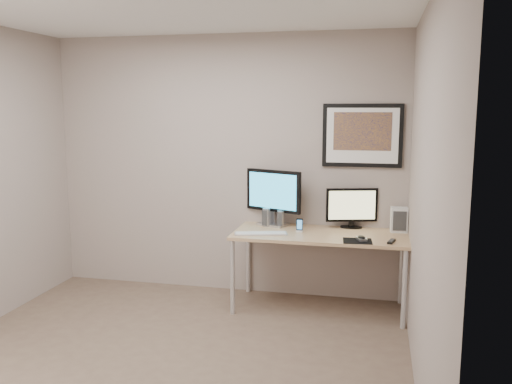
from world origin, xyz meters
TOP-DOWN VIEW (x-y plane):
  - floor at (0.00, 0.00)m, footprint 3.60×3.60m
  - room at (0.00, 0.45)m, footprint 3.60×3.60m
  - desk at (1.00, 1.35)m, footprint 1.60×0.70m
  - framed_art at (1.35, 1.68)m, footprint 0.75×0.04m
  - monitor_large at (0.51, 1.59)m, footprint 0.58×0.28m
  - monitor_tv at (1.27, 1.63)m, footprint 0.49×0.17m
  - speaker_left at (0.46, 1.52)m, footprint 0.09×0.09m
  - speaker_right at (0.60, 1.51)m, footprint 0.07×0.07m
  - phone_dock at (0.81, 1.36)m, footprint 0.06×0.06m
  - keyboard at (0.47, 1.19)m, footprint 0.50×0.25m
  - mousepad at (1.35, 1.12)m, footprint 0.27×0.24m
  - mouse at (1.38, 1.15)m, footprint 0.10×0.13m
  - remote at (1.64, 1.14)m, footprint 0.08×0.16m
  - fan_unit at (1.71, 1.56)m, footprint 0.16×0.12m

SIDE VIEW (x-z plane):
  - floor at x=0.00m, z-range 0.00..0.00m
  - desk at x=1.00m, z-range 0.30..1.03m
  - mousepad at x=1.35m, z-range 0.73..0.73m
  - keyboard at x=0.47m, z-range 0.73..0.75m
  - remote at x=1.64m, z-range 0.73..0.75m
  - mouse at x=1.38m, z-range 0.73..0.77m
  - phone_dock at x=0.81m, z-range 0.73..0.86m
  - speaker_right at x=0.60m, z-range 0.73..0.89m
  - speaker_left at x=0.46m, z-range 0.73..0.91m
  - fan_unit at x=1.71m, z-range 0.73..0.96m
  - monitor_tv at x=1.27m, z-range 0.74..1.13m
  - monitor_large at x=0.51m, z-range 0.76..1.31m
  - framed_art at x=1.35m, z-range 1.32..1.92m
  - room at x=0.00m, z-range -0.16..3.44m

